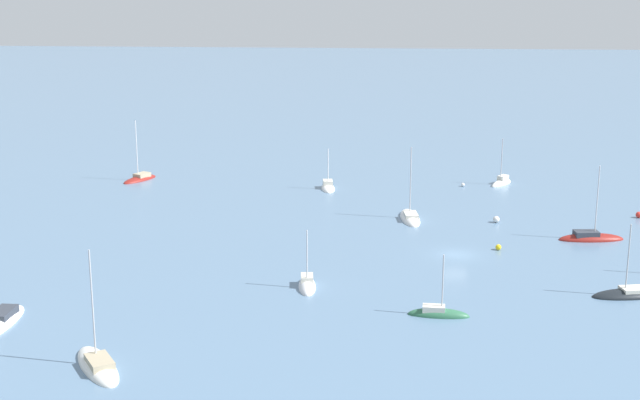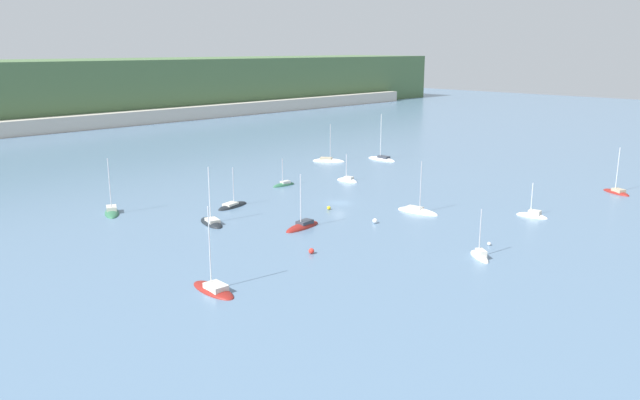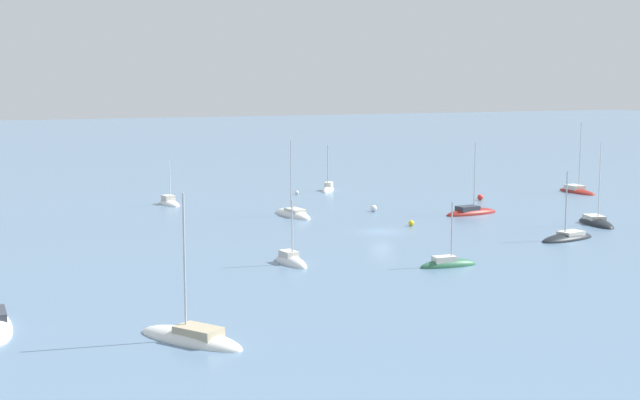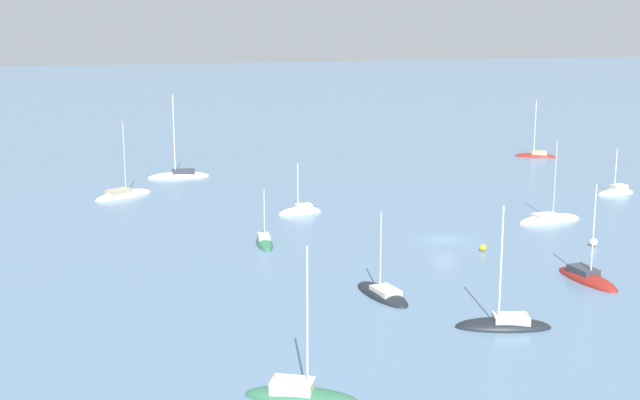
# 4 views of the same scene
# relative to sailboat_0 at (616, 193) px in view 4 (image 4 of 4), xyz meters

# --- Properties ---
(ground_plane) EXTENTS (600.00, 600.00, 0.00)m
(ground_plane) POSITION_rel_sailboat_0_xyz_m (-16.81, 31.02, -0.13)
(ground_plane) COLOR slate
(sailboat_0) EXTENTS (2.70, 5.76, 6.74)m
(sailboat_0) POSITION_rel_sailboat_0_xyz_m (0.00, 0.00, 0.00)
(sailboat_0) COLOR white
(sailboat_0) RESTS_ON ground_plane
(sailboat_1) EXTENTS (6.79, 8.54, 10.63)m
(sailboat_1) POSITION_rel_sailboat_0_xyz_m (13.99, 63.68, -0.04)
(sailboat_1) COLOR white
(sailboat_1) RESTS_ON ground_plane
(sailboat_2) EXTENTS (2.44, 8.91, 12.86)m
(sailboat_2) POSITION_rel_sailboat_0_xyz_m (25.76, 55.35, -0.01)
(sailboat_2) COLOR white
(sailboat_2) RESTS_ON ground_plane
(sailboat_4) EXTENTS (3.35, 8.34, 10.29)m
(sailboat_4) POSITION_rel_sailboat_0_xyz_m (-11.89, 16.10, -0.06)
(sailboat_4) COLOR white
(sailboat_4) RESTS_ON ground_plane
(sailboat_5) EXTENTS (2.36, 5.54, 6.92)m
(sailboat_5) POSITION_rel_sailboat_0_xyz_m (-1.01, 43.25, -0.03)
(sailboat_5) COLOR silver
(sailboat_5) RESTS_ON ground_plane
(sailboat_6) EXTENTS (7.93, 4.07, 8.05)m
(sailboat_6) POSITION_rel_sailboat_0_xyz_m (-32.96, 43.19, -0.06)
(sailboat_6) COLOR black
(sailboat_6) RESTS_ON ground_plane
(sailboat_7) EXTENTS (8.12, 3.41, 9.84)m
(sailboat_7) POSITION_rel_sailboat_0_xyz_m (-33.29, 23.76, -0.03)
(sailboat_7) COLOR maroon
(sailboat_7) RESTS_ON ground_plane
(sailboat_9) EXTENTS (4.46, 7.92, 10.46)m
(sailboat_9) POSITION_rel_sailboat_0_xyz_m (-42.58, 36.39, -0.04)
(sailboat_9) COLOR black
(sailboat_9) RESTS_ON ground_plane
(sailboat_10) EXTENTS (5.16, 7.07, 9.94)m
(sailboat_10) POSITION_rel_sailboat_0_xyz_m (29.50, -3.57, -0.01)
(sailboat_10) COLOR maroon
(sailboat_10) RESTS_ON ground_plane
(sailboat_11) EXTENTS (5.83, 1.98, 6.65)m
(sailboat_11) POSITION_rel_sailboat_0_xyz_m (-13.91, 50.04, -0.04)
(sailboat_11) COLOR #2D6647
(sailboat_11) RESTS_ON ground_plane
(sailboat_12) EXTENTS (5.47, 7.84, 10.79)m
(sailboat_12) POSITION_rel_sailboat_0_xyz_m (-51.31, 54.57, 0.01)
(sailboat_12) COLOR #2D6647
(sailboat_12) RESTS_ON ground_plane
(mooring_buoy_1) EXTENTS (0.84, 0.84, 0.84)m
(mooring_buoy_1) POSITION_rel_sailboat_0_xyz_m (-22.85, 16.92, 0.29)
(mooring_buoy_1) COLOR white
(mooring_buoy_1) RESTS_ON ground_plane
(mooring_buoy_2) EXTENTS (0.67, 0.67, 0.67)m
(mooring_buoy_2) POSITION_rel_sailboat_0_xyz_m (-21.80, 28.84, 0.21)
(mooring_buoy_2) COLOR yellow
(mooring_buoy_2) RESTS_ON ground_plane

